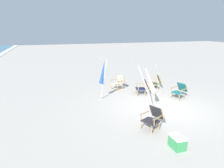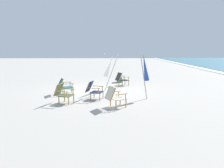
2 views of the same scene
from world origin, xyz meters
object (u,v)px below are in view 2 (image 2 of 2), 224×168
(beach_chair_front_left, at_px, (63,93))
(umbrella_furled_white, at_px, (109,67))
(umbrella_furled_blue, at_px, (145,68))
(beach_chair_far_center, at_px, (93,90))
(beach_chair_back_right, at_px, (121,79))
(beach_chair_mid_center, at_px, (64,86))
(beach_chair_back_left, at_px, (115,96))
(cooler_box, at_px, (119,79))

(beach_chair_front_left, bearing_deg, umbrella_furled_white, 143.74)
(beach_chair_front_left, distance_m, umbrella_furled_blue, 3.69)
(beach_chair_far_center, height_order, umbrella_furled_blue, umbrella_furled_blue)
(beach_chair_back_right, distance_m, umbrella_furled_white, 2.07)
(beach_chair_mid_center, bearing_deg, umbrella_furled_blue, 74.23)
(beach_chair_back_left, relative_size, umbrella_furled_blue, 0.43)
(beach_chair_back_left, height_order, cooler_box, beach_chair_back_left)
(beach_chair_front_left, xyz_separation_m, cooler_box, (-5.66, 2.54, -0.23))
(beach_chair_mid_center, bearing_deg, beach_chair_back_right, 130.15)
(cooler_box, bearing_deg, beach_chair_mid_center, -36.86)
(beach_chair_mid_center, relative_size, beach_chair_back_right, 1.02)
(beach_chair_mid_center, bearing_deg, beach_chair_front_left, 10.19)
(beach_chair_far_center, xyz_separation_m, umbrella_furled_white, (-1.85, 0.69, 0.87))
(beach_chair_front_left, xyz_separation_m, umbrella_furled_blue, (-0.75, 3.48, 0.95))
(beach_chair_far_center, bearing_deg, umbrella_furled_blue, 90.54)
(umbrella_furled_white, bearing_deg, beach_chair_mid_center, -71.28)
(beach_chair_front_left, relative_size, umbrella_furled_blue, 0.39)
(beach_chair_back_left, distance_m, beach_chair_front_left, 2.22)
(cooler_box, bearing_deg, beach_chair_front_left, -24.22)
(beach_chair_mid_center, xyz_separation_m, beach_chair_back_left, (2.49, 2.45, 0.00))
(beach_chair_back_left, height_order, umbrella_furled_white, umbrella_furled_white)
(beach_chair_mid_center, distance_m, beach_chair_far_center, 1.88)
(beach_chair_far_center, distance_m, umbrella_furled_blue, 2.47)
(cooler_box, bearing_deg, umbrella_furled_white, -12.01)
(umbrella_furled_blue, distance_m, cooler_box, 5.13)
(beach_chair_back_right, bearing_deg, beach_chair_back_left, -5.65)
(umbrella_furled_white, relative_size, umbrella_furled_blue, 0.95)
(beach_chair_back_right, xyz_separation_m, beach_chair_front_left, (4.31, -2.61, 0.00))
(beach_chair_front_left, height_order, cooler_box, beach_chair_front_left)
(beach_chair_mid_center, height_order, umbrella_furled_blue, umbrella_furled_blue)
(beach_chair_mid_center, xyz_separation_m, umbrella_furled_white, (-0.75, 2.22, 0.88))
(beach_chair_far_center, relative_size, beach_chair_front_left, 1.03)
(beach_chair_back_left, distance_m, umbrella_furled_blue, 2.18)
(umbrella_furled_blue, height_order, cooler_box, umbrella_furled_blue)
(beach_chair_far_center, distance_m, beach_chair_front_left, 1.40)
(beach_chair_mid_center, height_order, beach_chair_front_left, beach_chair_front_left)
(beach_chair_far_center, xyz_separation_m, umbrella_furled_blue, (-0.02, 2.28, 0.95))
(beach_chair_mid_center, bearing_deg, cooler_box, 143.14)
(umbrella_furled_white, xyz_separation_m, cooler_box, (-3.08, 0.66, -1.10))
(beach_chair_back_right, height_order, cooler_box, beach_chair_back_right)
(beach_chair_back_right, height_order, umbrella_furled_blue, umbrella_furled_blue)
(umbrella_furled_blue, xyz_separation_m, cooler_box, (-4.91, -0.94, -1.18))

